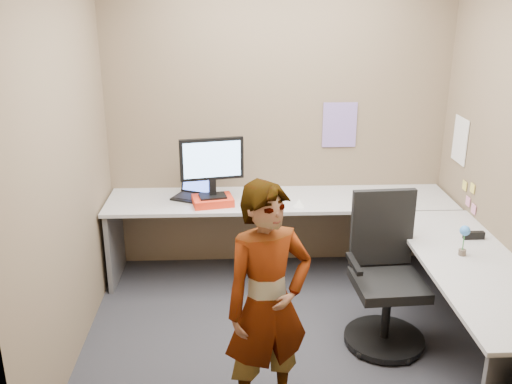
{
  "coord_description": "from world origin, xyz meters",
  "views": [
    {
      "loc": [
        -0.4,
        -3.62,
        2.43
      ],
      "look_at": [
        -0.23,
        0.25,
        1.05
      ],
      "focal_mm": 40.0,
      "sensor_mm": 36.0,
      "label": 1
    }
  ],
  "objects_px": {
    "monitor": "(212,163)",
    "person": "(268,304)",
    "desk": "(342,241)",
    "office_chair": "(385,285)"
  },
  "relations": [
    {
      "from": "monitor",
      "to": "person",
      "type": "xyz_separation_m",
      "value": [
        0.36,
        -1.65,
        -0.36
      ]
    },
    {
      "from": "monitor",
      "to": "person",
      "type": "distance_m",
      "value": 1.73
    },
    {
      "from": "desk",
      "to": "person",
      "type": "xyz_separation_m",
      "value": [
        -0.65,
        -1.17,
        0.15
      ]
    },
    {
      "from": "monitor",
      "to": "person",
      "type": "relative_size",
      "value": 0.36
    },
    {
      "from": "desk",
      "to": "monitor",
      "type": "xyz_separation_m",
      "value": [
        -1.01,
        0.49,
        0.5
      ]
    },
    {
      "from": "office_chair",
      "to": "monitor",
      "type": "bearing_deg",
      "value": 139.73
    },
    {
      "from": "monitor",
      "to": "office_chair",
      "type": "distance_m",
      "value": 1.69
    },
    {
      "from": "person",
      "to": "monitor",
      "type": "bearing_deg",
      "value": 80.53
    },
    {
      "from": "desk",
      "to": "office_chair",
      "type": "height_order",
      "value": "office_chair"
    },
    {
      "from": "office_chair",
      "to": "person",
      "type": "xyz_separation_m",
      "value": [
        -0.88,
        -0.72,
        0.29
      ]
    }
  ]
}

